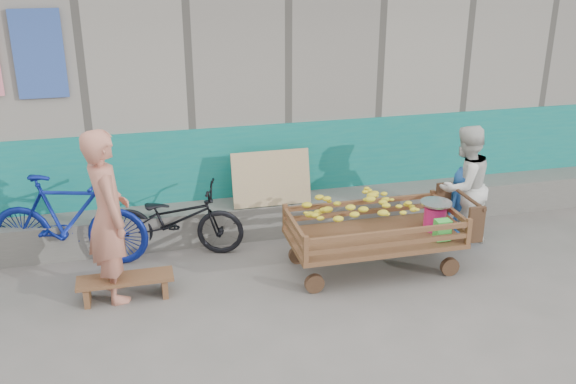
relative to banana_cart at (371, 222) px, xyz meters
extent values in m
plane|color=#605D57|center=(-1.20, -1.04, -0.61)|extent=(80.00, 80.00, 0.00)
cube|color=gray|center=(-1.20, 3.06, 0.89)|extent=(12.00, 3.00, 3.00)
cube|color=#0E7B79|center=(-1.20, 1.55, 0.09)|extent=(12.00, 0.03, 1.40)
cube|color=#5B5A54|center=(-1.20, 1.31, -0.39)|extent=(12.00, 0.50, 0.45)
cube|color=tan|center=(-0.90, 1.18, 0.19)|extent=(1.00, 0.19, 0.68)
cube|color=#3757AD|center=(-3.50, 1.52, 1.79)|extent=(0.55, 0.03, 1.00)
cube|color=brown|center=(0.04, 0.00, -0.21)|extent=(1.94, 0.97, 0.05)
cylinder|color=#382318|center=(-0.77, -0.35, -0.50)|extent=(0.22, 0.06, 0.22)
cube|color=brown|center=(-0.90, -0.45, -0.03)|extent=(0.05, 0.05, 0.30)
cylinder|color=#382318|center=(-0.77, 0.36, -0.50)|extent=(0.22, 0.06, 0.22)
cube|color=brown|center=(-0.90, 0.45, -0.03)|extent=(0.05, 0.05, 0.30)
cylinder|color=#382318|center=(0.84, -0.35, -0.50)|extent=(0.22, 0.06, 0.22)
cube|color=brown|center=(0.97, -0.45, -0.03)|extent=(0.05, 0.05, 0.30)
cylinder|color=#382318|center=(0.84, 0.36, -0.50)|extent=(0.22, 0.06, 0.22)
cube|color=brown|center=(0.97, 0.45, -0.03)|extent=(0.05, 0.05, 0.30)
cube|color=brown|center=(0.04, -0.45, -0.07)|extent=(1.88, 0.04, 0.05)
cube|color=brown|center=(0.04, -0.45, 0.06)|extent=(1.88, 0.04, 0.05)
cube|color=brown|center=(0.04, 0.45, -0.07)|extent=(1.88, 0.04, 0.05)
cube|color=brown|center=(0.04, 0.45, 0.06)|extent=(1.88, 0.04, 0.05)
cube|color=brown|center=(-0.90, 0.00, -0.07)|extent=(0.04, 0.91, 0.05)
cube|color=brown|center=(-0.90, 0.00, 0.06)|extent=(0.04, 0.91, 0.05)
cube|color=brown|center=(0.97, 0.00, -0.07)|extent=(0.04, 0.91, 0.05)
cube|color=brown|center=(0.97, 0.00, 0.06)|extent=(0.04, 0.91, 0.05)
cylinder|color=#382318|center=(1.17, 0.00, 0.20)|extent=(0.04, 0.86, 0.04)
cube|color=#382318|center=(1.09, 0.40, 0.01)|extent=(0.19, 0.04, 0.43)
cube|color=#382318|center=(1.09, -0.40, 0.01)|extent=(0.19, 0.04, 0.43)
ellipsoid|color=yellow|center=(-0.07, 0.00, 0.06)|extent=(1.40, 0.75, 0.47)
cylinder|color=#E82079|center=(0.79, 0.00, -0.04)|extent=(0.26, 0.26, 0.28)
cylinder|color=silver|center=(0.79, 0.00, 0.11)|extent=(0.03, 0.03, 0.06)
cylinder|color=silver|center=(0.79, 0.00, 0.15)|extent=(0.37, 0.37, 0.02)
cube|color=#41D247|center=(0.74, -0.30, -0.05)|extent=(0.17, 0.13, 0.24)
cube|color=brown|center=(-2.76, 0.02, -0.38)|extent=(1.01, 0.30, 0.04)
cube|color=brown|center=(-3.17, 0.02, -0.51)|extent=(0.06, 0.28, 0.20)
cube|color=brown|center=(-2.36, 0.02, -0.51)|extent=(0.06, 0.28, 0.20)
imported|color=tan|center=(-2.87, 0.12, 0.32)|extent=(0.59, 0.76, 1.87)
imported|color=silver|center=(1.36, 0.40, 0.16)|extent=(0.90, 0.79, 1.54)
imported|color=#2152A2|center=(1.36, 0.38, -0.10)|extent=(0.58, 0.49, 1.02)
imported|color=black|center=(-2.15, 1.01, -0.17)|extent=(1.77, 1.01, 0.88)
imported|color=navy|center=(-3.37, 1.01, -0.06)|extent=(1.92, 1.02, 1.11)
camera|label=1|loc=(-2.54, -6.25, 2.94)|focal=40.00mm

